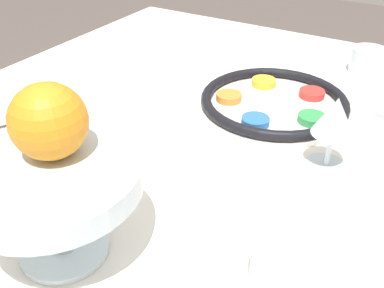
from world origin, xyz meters
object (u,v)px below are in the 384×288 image
(seder_plate, at_px, (274,102))
(napkin_roll, at_px, (14,109))
(wine_glass, at_px, (335,120))
(cup_mid, at_px, (285,266))
(fruit_stand, at_px, (51,185))
(cup_near, at_px, (368,61))
(orange_fruit, at_px, (49,121))

(seder_plate, height_order, napkin_roll, napkin_roll)
(seder_plate, bearing_deg, napkin_roll, -54.27)
(wine_glass, bearing_deg, seder_plate, -133.26)
(napkin_roll, bearing_deg, seder_plate, 125.73)
(napkin_roll, relative_size, cup_mid, 2.36)
(napkin_roll, bearing_deg, wine_glass, 105.51)
(fruit_stand, xyz_separation_m, cup_mid, (-0.09, 0.26, -0.08))
(fruit_stand, bearing_deg, wine_glass, 146.92)
(cup_near, bearing_deg, fruit_stand, -14.60)
(seder_plate, bearing_deg, wine_glass, 46.74)
(fruit_stand, height_order, orange_fruit, orange_fruit)
(fruit_stand, relative_size, orange_fruit, 2.39)
(orange_fruit, bearing_deg, cup_mid, 104.70)
(cup_mid, bearing_deg, wine_glass, -174.26)
(cup_near, xyz_separation_m, cup_mid, (0.67, 0.06, 0.00))
(orange_fruit, height_order, napkin_roll, orange_fruit)
(fruit_stand, distance_m, orange_fruit, 0.07)
(fruit_stand, bearing_deg, napkin_roll, -121.94)
(wine_glass, bearing_deg, napkin_roll, -74.49)
(napkin_roll, relative_size, cup_near, 2.36)
(cup_near, distance_m, cup_mid, 0.67)
(orange_fruit, xyz_separation_m, cup_near, (-0.74, 0.21, -0.15))
(cup_mid, bearing_deg, orange_fruit, -75.30)
(seder_plate, bearing_deg, fruit_stand, -9.64)
(orange_fruit, bearing_deg, napkin_roll, -119.81)
(fruit_stand, bearing_deg, cup_mid, 109.79)
(seder_plate, height_order, orange_fruit, orange_fruit)
(seder_plate, xyz_separation_m, cup_mid, (0.40, 0.17, 0.01))
(orange_fruit, distance_m, cup_near, 0.78)
(fruit_stand, xyz_separation_m, orange_fruit, (-0.02, -0.01, 0.07))
(orange_fruit, distance_m, napkin_roll, 0.39)
(wine_glass, bearing_deg, fruit_stand, -33.08)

